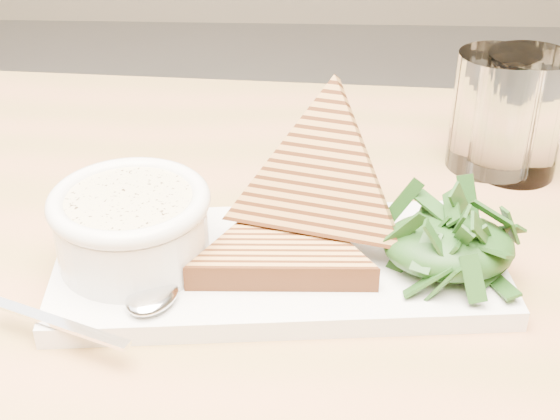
{
  "coord_description": "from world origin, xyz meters",
  "views": [
    {
      "loc": [
        0.11,
        -0.36,
        1.11
      ],
      "look_at": [
        0.09,
        0.17,
        0.78
      ],
      "focal_mm": 50.0,
      "sensor_mm": 36.0,
      "label": 1
    }
  ],
  "objects_px": {
    "glass_near": "(522,115)",
    "glass_far": "(492,112)",
    "table_top": "(473,333)",
    "soup_bowl": "(133,234)",
    "platter": "(279,266)"
  },
  "relations": [
    {
      "from": "glass_near",
      "to": "glass_far",
      "type": "xyz_separation_m",
      "value": [
        -0.03,
        0.01,
        -0.0
      ]
    },
    {
      "from": "soup_bowl",
      "to": "glass_far",
      "type": "relative_size",
      "value": 1.01
    },
    {
      "from": "soup_bowl",
      "to": "glass_far",
      "type": "distance_m",
      "value": 0.38
    },
    {
      "from": "soup_bowl",
      "to": "glass_near",
      "type": "xyz_separation_m",
      "value": [
        0.34,
        0.19,
        0.02
      ]
    },
    {
      "from": "platter",
      "to": "glass_far",
      "type": "bearing_deg",
      "value": 44.37
    },
    {
      "from": "platter",
      "to": "glass_far",
      "type": "distance_m",
      "value": 0.29
    },
    {
      "from": "platter",
      "to": "glass_near",
      "type": "relative_size",
      "value": 2.91
    },
    {
      "from": "table_top",
      "to": "soup_bowl",
      "type": "relative_size",
      "value": 11.06
    },
    {
      "from": "glass_near",
      "to": "table_top",
      "type": "bearing_deg",
      "value": -108.31
    },
    {
      "from": "table_top",
      "to": "platter",
      "type": "xyz_separation_m",
      "value": [
        -0.15,
        0.04,
        0.03
      ]
    },
    {
      "from": "table_top",
      "to": "glass_far",
      "type": "bearing_deg",
      "value": 78.54
    },
    {
      "from": "table_top",
      "to": "platter",
      "type": "height_order",
      "value": "platter"
    },
    {
      "from": "glass_near",
      "to": "glass_far",
      "type": "relative_size",
      "value": 1.04
    },
    {
      "from": "soup_bowl",
      "to": "glass_near",
      "type": "bearing_deg",
      "value": 29.16
    },
    {
      "from": "platter",
      "to": "glass_near",
      "type": "distance_m",
      "value": 0.3
    }
  ]
}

